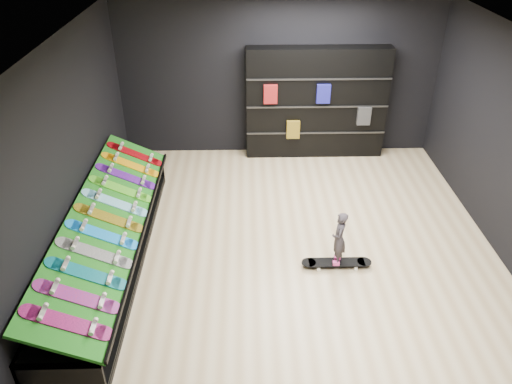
{
  "coord_description": "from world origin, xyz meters",
  "views": [
    {
      "loc": [
        -0.63,
        -5.61,
        4.54
      ],
      "look_at": [
        -0.5,
        0.2,
        1.0
      ],
      "focal_mm": 35.0,
      "sensor_mm": 36.0,
      "label": 1
    }
  ],
  "objects_px": {
    "child": "(338,248)",
    "display_rack": "(110,247)",
    "floor_skateboard": "(336,264)",
    "back_shelving": "(316,103)"
  },
  "relations": [
    {
      "from": "child",
      "to": "display_rack",
      "type": "bearing_deg",
      "value": -81.08
    },
    {
      "from": "display_rack",
      "to": "floor_skateboard",
      "type": "distance_m",
      "value": 3.18
    },
    {
      "from": "child",
      "to": "back_shelving",
      "type": "bearing_deg",
      "value": -169.07
    },
    {
      "from": "back_shelving",
      "to": "floor_skateboard",
      "type": "distance_m",
      "value": 3.67
    },
    {
      "from": "floor_skateboard",
      "to": "display_rack",
      "type": "bearing_deg",
      "value": 176.44
    },
    {
      "from": "display_rack",
      "to": "child",
      "type": "distance_m",
      "value": 3.17
    },
    {
      "from": "display_rack",
      "to": "back_shelving",
      "type": "height_order",
      "value": "back_shelving"
    },
    {
      "from": "floor_skateboard",
      "to": "child",
      "type": "height_order",
      "value": "child"
    },
    {
      "from": "display_rack",
      "to": "back_shelving",
      "type": "relative_size",
      "value": 1.7
    },
    {
      "from": "display_rack",
      "to": "child",
      "type": "height_order",
      "value": "child"
    }
  ]
}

